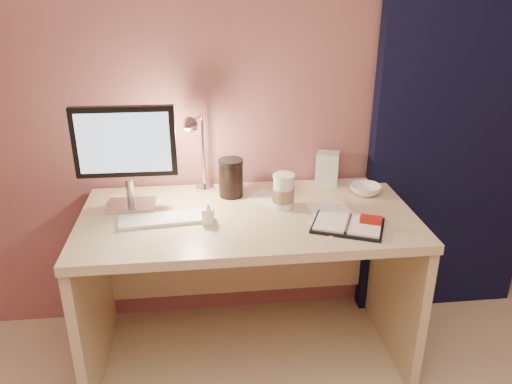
{
  "coord_description": "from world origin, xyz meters",
  "views": [
    {
      "loc": [
        -0.17,
        -0.5,
        1.64
      ],
      "look_at": [
        0.03,
        1.33,
        0.85
      ],
      "focal_mm": 35.0,
      "sensor_mm": 36.0,
      "label": 1
    }
  ],
  "objects": [
    {
      "name": "bowl",
      "position": [
        0.56,
        1.53,
        0.75
      ],
      "size": [
        0.17,
        0.17,
        0.04
      ],
      "primitive_type": "imported",
      "rotation": [
        0.0,
        0.0,
        -0.29
      ],
      "color": "white",
      "rests_on": "desk"
    },
    {
      "name": "desk",
      "position": [
        0.0,
        1.45,
        0.5
      ],
      "size": [
        1.4,
        0.7,
        0.73
      ],
      "color": "beige",
      "rests_on": "ground"
    },
    {
      "name": "keyboard",
      "position": [
        -0.33,
        1.35,
        0.74
      ],
      "size": [
        0.4,
        0.15,
        0.02
      ],
      "primitive_type": "cube",
      "rotation": [
        0.0,
        0.0,
        0.1
      ],
      "color": "white",
      "rests_on": "desk"
    },
    {
      "name": "desk_lamp",
      "position": [
        -0.14,
        1.58,
        0.97
      ],
      "size": [
        0.15,
        0.23,
        0.38
      ],
      "rotation": [
        0.0,
        0.0,
        -0.4
      ],
      "color": "silver",
      "rests_on": "desk"
    },
    {
      "name": "product_box",
      "position": [
        0.41,
        1.67,
        0.81
      ],
      "size": [
        0.13,
        0.11,
        0.16
      ],
      "primitive_type": "cube",
      "rotation": [
        0.0,
        0.0,
        -0.33
      ],
      "color": "silver",
      "rests_on": "desk"
    },
    {
      "name": "paper_c",
      "position": [
        0.1,
        1.54,
        0.73
      ],
      "size": [
        0.19,
        0.19,
        0.0
      ],
      "primitive_type": "cube",
      "rotation": [
        0.0,
        0.0,
        0.87
      ],
      "color": "white",
      "rests_on": "desk"
    },
    {
      "name": "coffee_cup",
      "position": [
        0.16,
        1.43,
        0.8
      ],
      "size": [
        0.09,
        0.09,
        0.15
      ],
      "color": "white",
      "rests_on": "desk"
    },
    {
      "name": "dark_jar",
      "position": [
        -0.06,
        1.58,
        0.81
      ],
      "size": [
        0.11,
        0.11,
        0.15
      ],
      "primitive_type": "cylinder",
      "color": "black",
      "rests_on": "desk"
    },
    {
      "name": "room",
      "position": [
        0.95,
        1.69,
        1.14
      ],
      "size": [
        3.5,
        3.5,
        3.5
      ],
      "color": "#C6B28E",
      "rests_on": "ground"
    },
    {
      "name": "planner",
      "position": [
        0.39,
        1.22,
        0.74
      ],
      "size": [
        0.33,
        0.3,
        0.04
      ],
      "rotation": [
        0.0,
        0.0,
        -0.41
      ],
      "color": "black",
      "rests_on": "desk"
    },
    {
      "name": "paper_b",
      "position": [
        0.35,
        1.37,
        0.73
      ],
      "size": [
        0.18,
        0.18,
        0.0
      ],
      "primitive_type": "cube",
      "rotation": [
        0.0,
        0.0,
        0.09
      ],
      "color": "white",
      "rests_on": "desk"
    },
    {
      "name": "clear_cup",
      "position": [
        0.16,
        1.42,
        0.81
      ],
      "size": [
        0.09,
        0.09,
        0.16
      ],
      "primitive_type": "cylinder",
      "color": "white",
      "rests_on": "desk"
    },
    {
      "name": "paper_a",
      "position": [
        0.33,
        1.24,
        0.73
      ],
      "size": [
        0.2,
        0.2,
        0.0
      ],
      "primitive_type": "cube",
      "rotation": [
        0.0,
        0.0,
        0.45
      ],
      "color": "white",
      "rests_on": "desk"
    },
    {
      "name": "monitor",
      "position": [
        -0.49,
        1.51,
        1.0
      ],
      "size": [
        0.42,
        0.15,
        0.44
      ],
      "rotation": [
        0.0,
        0.0,
        -0.01
      ],
      "color": "silver",
      "rests_on": "desk"
    },
    {
      "name": "lotion_bottle",
      "position": [
        -0.17,
        1.32,
        0.78
      ],
      "size": [
        0.05,
        0.05,
        0.09
      ],
      "primitive_type": "imported",
      "rotation": [
        0.0,
        0.0,
        -0.23
      ],
      "color": "white",
      "rests_on": "desk"
    }
  ]
}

